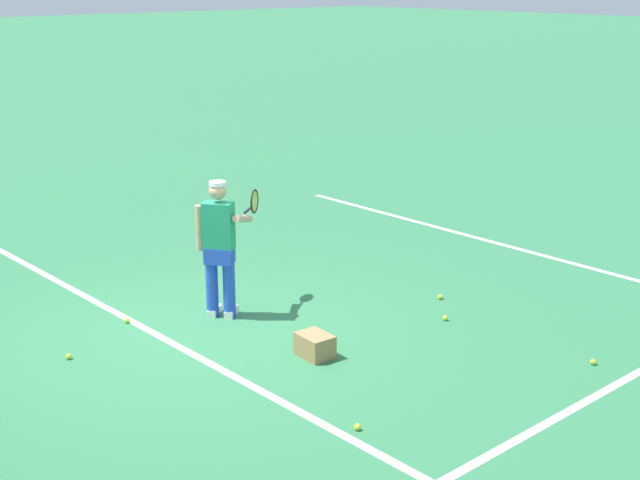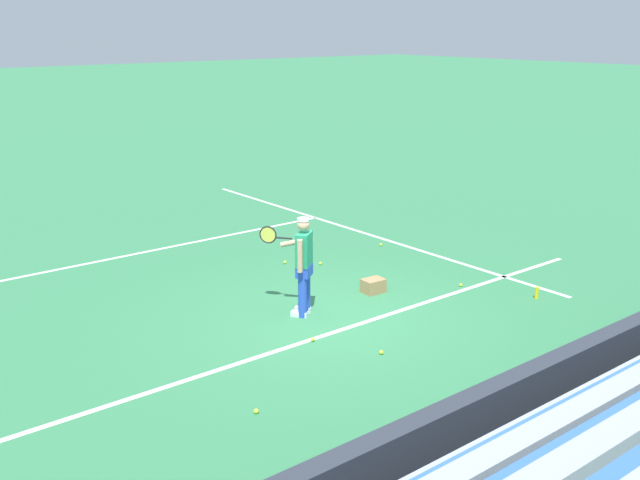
# 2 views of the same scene
# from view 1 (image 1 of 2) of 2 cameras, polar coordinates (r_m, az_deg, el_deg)

# --- Properties ---
(ground_plane) EXTENTS (160.00, 160.00, 0.00)m
(ground_plane) POSITION_cam_1_polar(r_m,az_deg,el_deg) (10.79, -7.54, -5.69)
(ground_plane) COLOR #337A4C
(court_baseline_white) EXTENTS (12.00, 0.10, 0.01)m
(court_baseline_white) POSITION_cam_1_polar(r_m,az_deg,el_deg) (10.54, -9.78, -6.33)
(court_baseline_white) COLOR white
(court_baseline_white) RESTS_ON ground
(court_service_line_white) EXTENTS (8.22, 0.10, 0.01)m
(court_service_line_white) POSITION_cam_1_polar(r_m,az_deg,el_deg) (14.42, 10.73, -0.05)
(court_service_line_white) COLOR white
(court_service_line_white) RESTS_ON ground
(tennis_player) EXTENTS (0.62, 1.05, 1.71)m
(tennis_player) POSITION_cam_1_polar(r_m,az_deg,el_deg) (10.88, -6.39, -0.45)
(tennis_player) COLOR blue
(tennis_player) RESTS_ON ground
(ball_box_cardboard) EXTENTS (0.42, 0.33, 0.26)m
(ball_box_cardboard) POSITION_cam_1_polar(r_m,az_deg,el_deg) (9.93, -0.33, -6.76)
(ball_box_cardboard) COLOR #A87F51
(ball_box_cardboard) RESTS_ON ground
(tennis_ball_near_player) EXTENTS (0.07, 0.07, 0.07)m
(tennis_ball_near_player) POSITION_cam_1_polar(r_m,az_deg,el_deg) (8.47, 2.41, -11.87)
(tennis_ball_near_player) COLOR #CCE533
(tennis_ball_near_player) RESTS_ON ground
(tennis_ball_by_box) EXTENTS (0.07, 0.07, 0.07)m
(tennis_ball_by_box) POSITION_cam_1_polar(r_m,az_deg,el_deg) (10.21, 17.08, -7.47)
(tennis_ball_by_box) COLOR #CCE533
(tennis_ball_by_box) RESTS_ON ground
(tennis_ball_far_left) EXTENTS (0.07, 0.07, 0.07)m
(tennis_ball_far_left) POSITION_cam_1_polar(r_m,az_deg,el_deg) (11.06, 8.02, -4.96)
(tennis_ball_far_left) COLOR #CCE533
(tennis_ball_far_left) RESTS_ON ground
(tennis_ball_toward_net) EXTENTS (0.07, 0.07, 0.07)m
(tennis_ball_toward_net) POSITION_cam_1_polar(r_m,az_deg,el_deg) (11.13, -12.23, -5.05)
(tennis_ball_toward_net) COLOR #CCE533
(tennis_ball_toward_net) RESTS_ON ground
(tennis_ball_midcourt) EXTENTS (0.07, 0.07, 0.07)m
(tennis_ball_midcourt) POSITION_cam_1_polar(r_m,az_deg,el_deg) (11.75, 7.70, -3.63)
(tennis_ball_midcourt) COLOR #CCE533
(tennis_ball_midcourt) RESTS_ON ground
(tennis_ball_stray_back) EXTENTS (0.07, 0.07, 0.07)m
(tennis_ball_stray_back) POSITION_cam_1_polar(r_m,az_deg,el_deg) (10.28, -15.79, -7.19)
(tennis_ball_stray_back) COLOR #CCE533
(tennis_ball_stray_back) RESTS_ON ground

